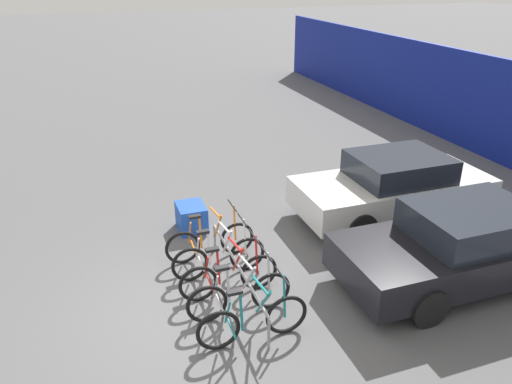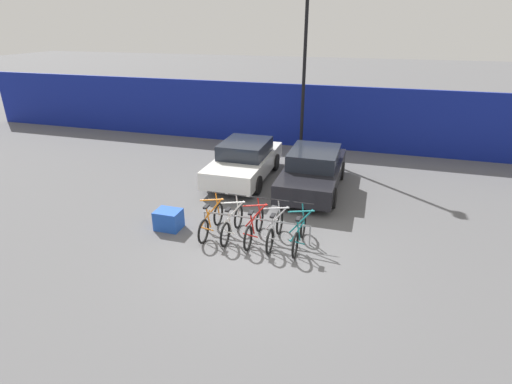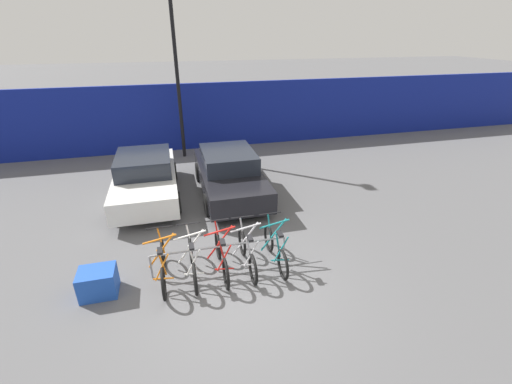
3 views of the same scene
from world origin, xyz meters
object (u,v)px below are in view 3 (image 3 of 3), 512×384
object	(u,v)px
bike_rack	(220,249)
car_white	(146,177)
bicycle_teal	(275,249)
car_black	(229,173)
bicycle_orange	(163,266)
cargo_crate	(98,282)
bicycle_white	(192,261)
bicycle_red	(222,257)
lamp_post	(175,48)
bicycle_silver	(247,253)

from	to	relation	value
bike_rack	car_white	world-z (taller)	car_white
bicycle_teal	car_black	bearing A→B (deg)	96.68
bicycle_orange	bike_rack	bearing A→B (deg)	6.31
bicycle_orange	cargo_crate	world-z (taller)	bicycle_orange
bicycle_white	bicycle_red	distance (m)	0.62
car_black	cargo_crate	world-z (taller)	car_black
bicycle_white	bike_rack	bearing A→B (deg)	13.38
bicycle_red	bike_rack	bearing A→B (deg)	90.40
car_white	car_black	bearing A→B (deg)	-6.51
bicycle_white	lamp_post	distance (m)	8.85
bicycle_silver	car_black	bearing A→B (deg)	81.85
bike_rack	bicycle_teal	size ratio (longest dim) A/B	1.74
bicycle_red	car_black	bearing A→B (deg)	75.29
bicycle_silver	bicycle_white	bearing A→B (deg)	176.77
bicycle_orange	cargo_crate	xyz separation A→B (m)	(-1.26, -0.08, -0.10)
bicycle_silver	lamp_post	xyz separation A→B (m)	(-0.84, 7.97, 3.81)
bike_rack	cargo_crate	distance (m)	2.49
bicycle_red	car_black	world-z (taller)	car_black
car_black	lamp_post	world-z (taller)	lamp_post
bicycle_red	bicycle_orange	bearing A→B (deg)	178.22
bike_rack	bicycle_silver	world-z (taller)	bicycle_silver
bicycle_silver	car_black	distance (m)	3.98
lamp_post	cargo_crate	world-z (taller)	lamp_post
bicycle_red	bicycle_silver	size ratio (longest dim) A/B	1.00
bicycle_white	bicycle_silver	bearing A→B (deg)	-0.26
bicycle_orange	car_white	size ratio (longest dim) A/B	0.40
bicycle_red	bicycle_white	bearing A→B (deg)	178.22
car_black	lamp_post	bearing A→B (deg)	106.38
bike_rack	bicycle_white	distance (m)	0.64
lamp_post	bicycle_orange	bearing A→B (deg)	-96.77
bike_rack	cargo_crate	bearing A→B (deg)	-174.69
car_white	cargo_crate	size ratio (longest dim) A/B	6.10
bicycle_teal	car_black	xyz separation A→B (m)	(-0.30, 3.95, 0.31)
car_white	lamp_post	xyz separation A→B (m)	(1.38, 3.73, 3.50)
bicycle_orange	bicycle_white	distance (m)	0.60
bicycle_orange	car_black	bearing A→B (deg)	61.02
car_black	car_white	bearing A→B (deg)	173.49
bicycle_teal	car_white	bearing A→B (deg)	126.33
car_white	cargo_crate	bearing A→B (deg)	-100.74
bicycle_red	bicycle_teal	xyz separation A→B (m)	(1.21, 0.00, 0.00)
bike_rack	car_black	xyz separation A→B (m)	(0.91, 3.80, 0.22)
bicycle_white	cargo_crate	bearing A→B (deg)	-177.77
bicycle_white	bicycle_orange	bearing A→B (deg)	179.74
car_black	bicycle_orange	bearing A→B (deg)	-118.32
bicycle_orange	bicycle_silver	bearing A→B (deg)	-0.65
bicycle_silver	car_black	size ratio (longest dim) A/B	0.39
bicycle_white	bicycle_red	world-z (taller)	same
cargo_crate	bike_rack	bearing A→B (deg)	5.31
bicycle_white	car_black	bearing A→B (deg)	68.63
car_white	bicycle_silver	bearing A→B (deg)	-62.35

